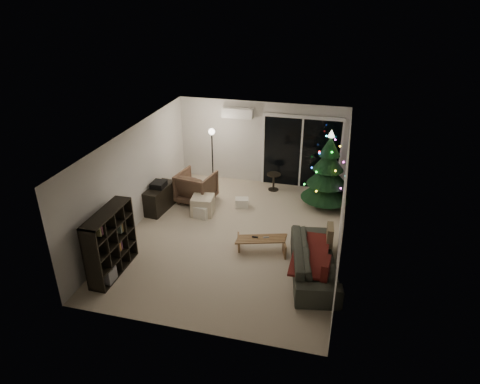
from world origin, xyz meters
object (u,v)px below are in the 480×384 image
object	(u,v)px
bookshelf	(103,241)
media_cabinet	(160,198)
sofa	(314,261)
armchair	(196,187)
christmas_tree	(328,169)
coffee_table	(261,245)

from	to	relation	value
bookshelf	media_cabinet	distance (m)	2.83
bookshelf	sofa	world-z (taller)	bookshelf
armchair	christmas_tree	distance (m)	3.62
bookshelf	armchair	xyz separation A→B (m)	(0.78, 3.53, -0.28)
bookshelf	sofa	xyz separation A→B (m)	(4.30, 0.96, -0.38)
bookshelf	armchair	size ratio (longest dim) A/B	1.50
armchair	christmas_tree	xyz separation A→B (m)	(3.51, 0.62, 0.65)
media_cabinet	coffee_table	size ratio (longest dim) A/B	0.97
armchair	sofa	distance (m)	4.35
bookshelf	coffee_table	world-z (taller)	bookshelf
bookshelf	coffee_table	xyz separation A→B (m)	(3.06, 1.50, -0.54)
armchair	coffee_table	bearing A→B (deg)	147.49
bookshelf	christmas_tree	bearing A→B (deg)	28.83
sofa	christmas_tree	xyz separation A→B (m)	(-0.00, 3.18, 0.75)
sofa	coffee_table	distance (m)	1.36
christmas_tree	media_cabinet	bearing A→B (deg)	-162.68
sofa	media_cabinet	bearing A→B (deg)	56.66
bookshelf	coffee_table	distance (m)	3.45
coffee_table	christmas_tree	size ratio (longest dim) A/B	0.52
media_cabinet	armchair	bearing A→B (deg)	48.45
media_cabinet	sofa	bearing A→B (deg)	-17.37
sofa	coffee_table	bearing A→B (deg)	56.43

